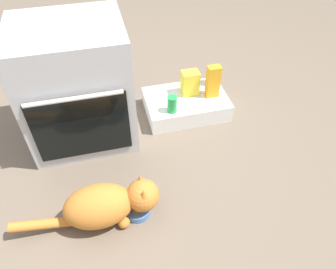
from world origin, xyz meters
The scene contains 9 objects.
ground centered at (0.00, 0.00, 0.00)m, with size 8.00×8.00×0.00m, color #6B5B4C.
oven centered at (-0.03, 0.37, 0.39)m, with size 0.64×0.60×0.78m.
pantry_cabinet centered at (0.70, 0.42, 0.07)m, with size 0.58×0.39×0.13m, color white.
food_bowl centered at (0.20, -0.35, 0.03)m, with size 0.15×0.15×0.08m.
cat centered at (0.05, -0.35, 0.13)m, with size 0.78×0.24×0.25m.
snack_bag centered at (0.73, 0.46, 0.22)m, with size 0.12×0.09×0.18m, color yellow.
soda_can centered at (0.56, 0.30, 0.19)m, with size 0.07×0.07×0.12m, color green.
juice_carton centered at (0.88, 0.40, 0.25)m, with size 0.09×0.06×0.24m, color orange.
sauce_jar centered at (0.94, 0.53, 0.20)m, with size 0.08×0.08×0.14m, color #D16023.
Camera 1 is at (0.12, -1.34, 1.56)m, focal length 34.45 mm.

